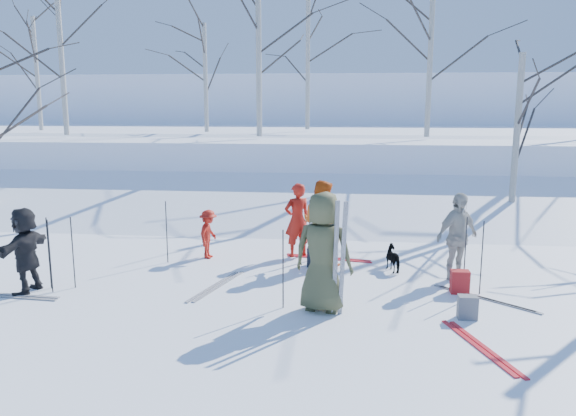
# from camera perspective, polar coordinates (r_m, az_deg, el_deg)

# --- Properties ---
(ground) EXTENTS (120.00, 120.00, 0.00)m
(ground) POSITION_cam_1_polar(r_m,az_deg,el_deg) (10.15, -0.90, -8.81)
(ground) COLOR white
(ground) RESTS_ON ground
(snow_ramp) EXTENTS (70.00, 9.49, 4.12)m
(snow_ramp) POSITION_cam_1_polar(r_m,az_deg,el_deg) (16.85, 1.97, -0.39)
(snow_ramp) COLOR white
(snow_ramp) RESTS_ON ground
(snow_plateau) EXTENTS (70.00, 18.00, 2.20)m
(snow_plateau) POSITION_cam_1_polar(r_m,az_deg,el_deg) (26.63, 3.53, 5.53)
(snow_plateau) COLOR white
(snow_plateau) RESTS_ON ground
(far_hill) EXTENTS (90.00, 30.00, 6.00)m
(far_hill) POSITION_cam_1_polar(r_m,az_deg,el_deg) (47.53, 4.70, 8.99)
(far_hill) COLOR white
(far_hill) RESTS_ON ground
(skier_olive_center) EXTENTS (1.10, 0.85, 1.99)m
(skier_olive_center) POSITION_cam_1_polar(r_m,az_deg,el_deg) (9.15, 3.57, -4.49)
(skier_olive_center) COLOR #43462A
(skier_olive_center) RESTS_ON ground
(skier_red_north) EXTENTS (0.72, 0.63, 1.65)m
(skier_red_north) POSITION_cam_1_polar(r_m,az_deg,el_deg) (12.42, 0.94, -1.23)
(skier_red_north) COLOR #AC1A10
(skier_red_north) RESTS_ON ground
(skier_redor_behind) EXTENTS (1.10, 1.02, 1.81)m
(skier_redor_behind) POSITION_cam_1_polar(r_m,az_deg,el_deg) (11.72, 3.41, -1.55)
(skier_redor_behind) COLOR #C3490F
(skier_redor_behind) RESTS_ON ground
(skier_red_seated) EXTENTS (0.48, 0.74, 1.08)m
(skier_red_seated) POSITION_cam_1_polar(r_m,az_deg,el_deg) (12.46, -8.08, -2.63)
(skier_red_seated) COLOR #AC1A10
(skier_red_seated) RESTS_ON ground
(skier_cream_east) EXTENTS (1.06, 0.92, 1.71)m
(skier_cream_east) POSITION_cam_1_polar(r_m,az_deg,el_deg) (11.23, 16.81, -2.82)
(skier_cream_east) COLOR beige
(skier_cream_east) RESTS_ON ground
(skier_grey_west) EXTENTS (0.64, 1.49, 1.56)m
(skier_grey_west) POSITION_cam_1_polar(r_m,az_deg,el_deg) (11.13, -25.13, -3.89)
(skier_grey_west) COLOR black
(skier_grey_west) RESTS_ON ground
(dog) EXTENTS (0.51, 0.68, 0.53)m
(dog) POSITION_cam_1_polar(r_m,az_deg,el_deg) (11.67, 10.79, -5.04)
(dog) COLOR black
(dog) RESTS_ON ground
(upright_ski_left) EXTENTS (0.12, 0.17, 1.90)m
(upright_ski_left) POSITION_cam_1_polar(r_m,az_deg,el_deg) (8.95, 4.85, -5.15)
(upright_ski_left) COLOR silver
(upright_ski_left) RESTS_ON ground
(upright_ski_right) EXTENTS (0.14, 0.23, 1.89)m
(upright_ski_right) POSITION_cam_1_polar(r_m,az_deg,el_deg) (8.93, 5.59, -5.20)
(upright_ski_right) COLOR silver
(upright_ski_right) RESTS_ON ground
(ski_pair_a) EXTENTS (1.35, 2.02, 0.02)m
(ski_pair_a) POSITION_cam_1_polar(r_m,az_deg,el_deg) (8.55, 18.99, -13.19)
(ski_pair_a) COLOR red
(ski_pair_a) RESTS_ON ground
(ski_pair_b) EXTENTS (0.47, 1.93, 0.02)m
(ski_pair_b) POSITION_cam_1_polar(r_m,az_deg,el_deg) (11.22, -26.49, -7.99)
(ski_pair_b) COLOR silver
(ski_pair_b) RESTS_ON ground
(ski_pair_c) EXTENTS (2.08, 2.10, 0.02)m
(ski_pair_c) POSITION_cam_1_polar(r_m,az_deg,el_deg) (10.52, 19.39, -8.68)
(ski_pair_c) COLOR silver
(ski_pair_c) RESTS_ON ground
(ski_pair_d) EXTENTS (1.20, 2.01, 0.02)m
(ski_pair_d) POSITION_cam_1_polar(r_m,az_deg,el_deg) (10.67, -7.29, -7.86)
(ski_pair_d) COLOR silver
(ski_pair_d) RESTS_ON ground
(ski_pair_e) EXTENTS (0.93, 1.98, 0.02)m
(ski_pair_e) POSITION_cam_1_polar(r_m,az_deg,el_deg) (12.43, 4.13, -5.10)
(ski_pair_e) COLOR red
(ski_pair_e) RESTS_ON ground
(ski_pole_a) EXTENTS (0.02, 0.02, 1.34)m
(ski_pole_a) POSITION_cam_1_polar(r_m,az_deg,el_deg) (10.84, 17.56, -4.34)
(ski_pole_a) COLOR black
(ski_pole_a) RESTS_ON ground
(ski_pole_b) EXTENTS (0.02, 0.02, 1.34)m
(ski_pole_b) POSITION_cam_1_polar(r_m,az_deg,el_deg) (11.19, -23.13, -4.25)
(ski_pole_b) COLOR black
(ski_pole_b) RESTS_ON ground
(ski_pole_c) EXTENTS (0.02, 0.02, 1.34)m
(ski_pole_c) POSITION_cam_1_polar(r_m,az_deg,el_deg) (12.51, 4.17, -1.89)
(ski_pole_c) COLOR black
(ski_pole_c) RESTS_ON ground
(ski_pole_d) EXTENTS (0.02, 0.02, 1.34)m
(ski_pole_d) POSITION_cam_1_polar(r_m,az_deg,el_deg) (11.06, -21.01, -4.27)
(ski_pole_d) COLOR black
(ski_pole_d) RESTS_ON ground
(ski_pole_e) EXTENTS (0.02, 0.02, 1.34)m
(ski_pole_e) POSITION_cam_1_polar(r_m,az_deg,el_deg) (12.10, 2.22, -2.29)
(ski_pole_e) COLOR black
(ski_pole_e) RESTS_ON ground
(ski_pole_f) EXTENTS (0.02, 0.02, 1.34)m
(ski_pole_f) POSITION_cam_1_polar(r_m,az_deg,el_deg) (10.96, -23.03, -4.54)
(ski_pole_f) COLOR black
(ski_pole_f) RESTS_ON ground
(ski_pole_g) EXTENTS (0.02, 0.02, 1.34)m
(ski_pole_g) POSITION_cam_1_polar(r_m,az_deg,el_deg) (10.57, 19.09, -4.82)
(ski_pole_g) COLOR black
(ski_pole_g) RESTS_ON ground
(ski_pole_h) EXTENTS (0.02, 0.02, 1.34)m
(ski_pole_h) POSITION_cam_1_polar(r_m,az_deg,el_deg) (12.23, -12.23, -2.40)
(ski_pole_h) COLOR black
(ski_pole_h) RESTS_ON ground
(ski_pole_i) EXTENTS (0.02, 0.02, 1.34)m
(ski_pole_i) POSITION_cam_1_polar(r_m,az_deg,el_deg) (9.33, -0.51, -6.24)
(ski_pole_i) COLOR black
(ski_pole_i) RESTS_ON ground
(backpack_red) EXTENTS (0.32, 0.22, 0.42)m
(backpack_red) POSITION_cam_1_polar(r_m,az_deg,el_deg) (10.64, 17.06, -7.18)
(backpack_red) COLOR maroon
(backpack_red) RESTS_ON ground
(backpack_grey) EXTENTS (0.30, 0.20, 0.38)m
(backpack_grey) POSITION_cam_1_polar(r_m,az_deg,el_deg) (9.47, 17.77, -9.58)
(backpack_grey) COLOR #585A60
(backpack_grey) RESTS_ON ground
(backpack_dark) EXTENTS (0.34, 0.24, 0.40)m
(backpack_dark) POSITION_cam_1_polar(r_m,az_deg,el_deg) (11.81, 2.80, -4.99)
(backpack_dark) COLOR black
(backpack_dark) RESTS_ON ground
(birch_plateau_c) EXTENTS (4.62, 4.62, 5.74)m
(birch_plateau_c) POSITION_cam_1_polar(r_m,az_deg,el_deg) (22.46, -22.05, 14.23)
(birch_plateau_c) COLOR silver
(birch_plateau_c) RESTS_ON snow_plateau
(birch_plateau_d) EXTENTS (4.40, 4.40, 5.43)m
(birch_plateau_d) POSITION_cam_1_polar(r_m,az_deg,el_deg) (20.33, 14.25, 14.69)
(birch_plateau_d) COLOR silver
(birch_plateau_d) RESTS_ON snow_plateau
(birch_plateau_e) EXTENTS (3.90, 3.90, 4.71)m
(birch_plateau_e) POSITION_cam_1_polar(r_m,az_deg,el_deg) (26.63, -24.14, 12.30)
(birch_plateau_e) COLOR silver
(birch_plateau_e) RESTS_ON snow_plateau
(birch_plateau_f) EXTENTS (4.86, 4.86, 6.08)m
(birch_plateau_f) POSITION_cam_1_polar(r_m,az_deg,el_deg) (20.23, -3.00, 15.93)
(birch_plateau_f) COLOR silver
(birch_plateau_f) RESTS_ON snow_plateau
(birch_plateau_g) EXTENTS (3.60, 3.60, 4.28)m
(birch_plateau_g) POSITION_cam_1_polar(r_m,az_deg,el_deg) (23.41, -8.39, 12.92)
(birch_plateau_g) COLOR silver
(birch_plateau_g) RESTS_ON snow_plateau
(birch_plateau_h) EXTENTS (4.67, 4.67, 5.81)m
(birch_plateau_h) POSITION_cam_1_polar(r_m,az_deg,el_deg) (25.38, 2.02, 14.57)
(birch_plateau_h) COLOR silver
(birch_plateau_h) RESTS_ON snow_plateau
(birch_edge_e) EXTENTS (3.88, 3.88, 4.69)m
(birch_edge_e) POSITION_cam_1_polar(r_m,az_deg,el_deg) (16.55, 22.17, 6.29)
(birch_edge_e) COLOR silver
(birch_edge_e) RESTS_ON ground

